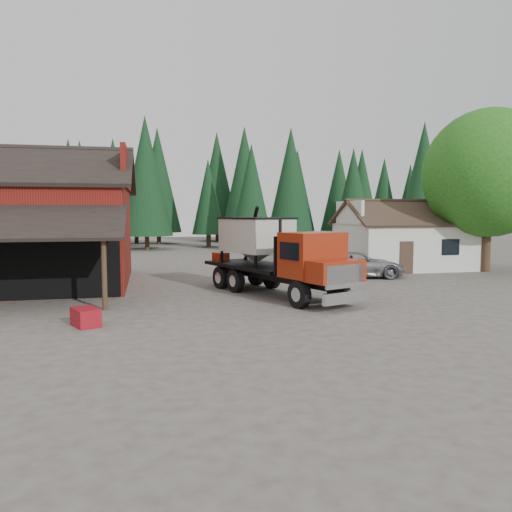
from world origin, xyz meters
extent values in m
plane|color=#4D463C|center=(0.00, 0.00, 0.00)|extent=(120.00, 120.00, 0.00)
cube|color=maroon|center=(-11.00, 10.00, 2.50)|extent=(12.00, 10.00, 5.00)
cube|color=black|center=(-11.00, 12.50, 6.00)|extent=(12.80, 5.53, 2.35)
cube|color=maroon|center=(-5.00, 10.00, 6.00)|extent=(0.25, 7.00, 2.00)
cylinder|color=#382619|center=(-5.60, 2.10, 1.40)|extent=(0.20, 0.20, 2.80)
cube|color=silver|center=(13.00, 13.00, 1.50)|extent=(8.00, 6.00, 3.00)
cube|color=#38281E|center=(13.00, 11.50, 3.75)|extent=(8.60, 3.42, 1.80)
cube|color=#38281E|center=(13.00, 14.50, 3.75)|extent=(8.60, 3.42, 1.80)
cube|color=silver|center=(9.00, 13.00, 3.75)|extent=(0.20, 4.20, 1.50)
cube|color=silver|center=(17.00, 13.00, 3.75)|extent=(0.20, 4.20, 1.50)
cube|color=#38281E|center=(11.50, 9.98, 1.00)|extent=(0.90, 0.06, 2.00)
cube|color=black|center=(14.50, 9.98, 1.60)|extent=(1.20, 0.06, 1.00)
cylinder|color=#382619|center=(17.00, 10.00, 1.60)|extent=(0.60, 0.60, 3.20)
sphere|color=#166016|center=(17.00, 10.00, 6.20)|extent=(8.00, 8.00, 8.00)
sphere|color=#166016|center=(15.80, 10.80, 5.00)|extent=(4.40, 4.40, 4.40)
sphere|color=#166016|center=(18.00, 9.20, 5.30)|extent=(4.80, 4.80, 4.80)
cylinder|color=#382619|center=(6.00, 30.00, 0.80)|extent=(0.44, 0.44, 1.60)
cone|color=black|center=(6.00, 30.00, 5.90)|extent=(3.96, 3.96, 9.00)
cylinder|color=#382619|center=(22.00, 26.00, 0.80)|extent=(0.44, 0.44, 1.60)
cone|color=black|center=(22.00, 26.00, 6.90)|extent=(4.84, 4.84, 11.00)
cylinder|color=#382619|center=(-4.00, 34.00, 0.80)|extent=(0.44, 0.44, 1.60)
cone|color=black|center=(-4.00, 34.00, 7.40)|extent=(5.28, 5.28, 12.00)
cylinder|color=black|center=(1.83, 0.86, 0.54)|extent=(0.72, 1.14, 1.09)
cylinder|color=black|center=(3.76, 1.63, 0.54)|extent=(0.72, 1.14, 1.09)
cylinder|color=black|center=(0.08, 5.27, 0.54)|extent=(0.72, 1.14, 1.09)
cylinder|color=black|center=(2.01, 6.04, 0.54)|extent=(0.72, 1.14, 1.09)
cylinder|color=black|center=(-0.43, 6.56, 0.54)|extent=(0.72, 1.14, 1.09)
cylinder|color=black|center=(1.50, 7.33, 0.54)|extent=(0.72, 1.14, 1.09)
cube|color=black|center=(1.63, 4.18, 0.94)|extent=(4.16, 8.31, 0.40)
cube|color=silver|center=(3.36, -0.18, 0.54)|extent=(2.18, 1.01, 0.45)
cube|color=silver|center=(3.33, -0.09, 1.34)|extent=(1.78, 0.79, 0.89)
cube|color=maroon|center=(3.11, 0.46, 1.48)|extent=(2.54, 2.02, 0.84)
cube|color=maroon|center=(2.63, 1.66, 2.03)|extent=(2.83, 2.44, 1.83)
cube|color=black|center=(2.93, 0.92, 2.33)|extent=(1.96, 0.84, 0.89)
cylinder|color=black|center=(1.38, 2.12, 2.57)|extent=(0.18, 0.18, 1.78)
cube|color=black|center=(2.27, 2.57, 1.98)|extent=(2.30, 1.01, 1.58)
cube|color=black|center=(1.12, 5.47, 1.21)|extent=(4.46, 6.26, 0.16)
cube|color=#BCB7AA|center=(1.12, 5.47, 2.67)|extent=(3.32, 3.87, 1.58)
cone|color=#BCB7AA|center=(1.12, 5.47, 1.68)|extent=(2.83, 2.83, 0.69)
cube|color=black|center=(1.12, 5.47, 3.48)|extent=(3.45, 4.00, 0.08)
cylinder|color=black|center=(1.16, 6.98, 2.57)|extent=(0.43, 2.19, 3.02)
cube|color=maroon|center=(-0.31, 7.46, 1.48)|extent=(0.84, 0.95, 0.45)
cylinder|color=silver|center=(3.45, 2.67, 0.84)|extent=(0.88, 1.12, 0.55)
imported|color=#93969A|center=(8.00, 9.05, 0.73)|extent=(5.54, 3.22, 1.45)
cube|color=maroon|center=(-6.00, -0.63, 0.30)|extent=(1.10, 1.29, 0.60)
camera|label=1|loc=(-3.95, -17.69, 3.75)|focal=35.00mm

